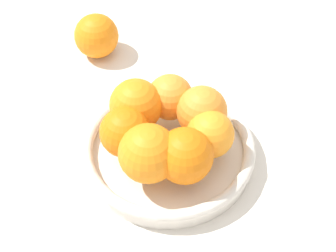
# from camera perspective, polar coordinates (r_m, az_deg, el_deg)

# --- Properties ---
(ground_plane) EXTENTS (4.00, 4.00, 0.00)m
(ground_plane) POSITION_cam_1_polar(r_m,az_deg,el_deg) (0.80, -0.00, -3.34)
(ground_plane) COLOR silver
(fruit_bowl) EXTENTS (0.24, 0.24, 0.03)m
(fruit_bowl) POSITION_cam_1_polar(r_m,az_deg,el_deg) (0.79, -0.00, -2.55)
(fruit_bowl) COLOR silver
(fruit_bowl) RESTS_ON ground_plane
(orange_pile) EXTENTS (0.18, 0.18, 0.08)m
(orange_pile) POSITION_cam_1_polar(r_m,az_deg,el_deg) (0.75, -0.22, -0.22)
(orange_pile) COLOR orange
(orange_pile) RESTS_ON fruit_bowl
(stray_orange) EXTENTS (0.07, 0.07, 0.07)m
(stray_orange) POSITION_cam_1_polar(r_m,az_deg,el_deg) (0.95, -7.28, 9.08)
(stray_orange) COLOR orange
(stray_orange) RESTS_ON ground_plane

